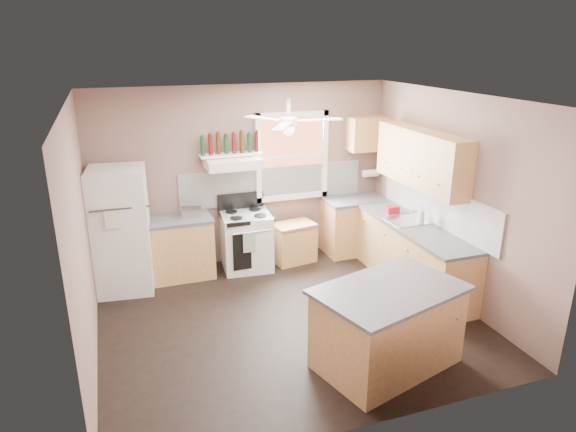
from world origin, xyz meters
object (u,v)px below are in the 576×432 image
object	(u,v)px
stove	(247,241)
island	(387,328)
refrigerator	(122,231)
toaster	(192,210)
cart	(294,242)

from	to	relation	value
stove	island	size ratio (longest dim) A/B	0.61
refrigerator	island	distance (m)	3.76
toaster	cart	distance (m)	1.67
toaster	stove	size ratio (longest dim) A/B	0.33
toaster	cart	xyz separation A→B (m)	(1.53, -0.08, -0.68)
toaster	stove	bearing A→B (deg)	6.68
toaster	stove	distance (m)	0.96
island	cart	bearing A→B (deg)	73.88
toaster	cart	bearing A→B (deg)	9.05
cart	island	world-z (taller)	island
toaster	island	world-z (taller)	toaster
refrigerator	cart	xyz separation A→B (m)	(2.51, 0.10, -0.55)
island	refrigerator	bearing A→B (deg)	116.10
stove	cart	bearing A→B (deg)	4.43
stove	island	xyz separation A→B (m)	(0.76, -2.87, 0.00)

